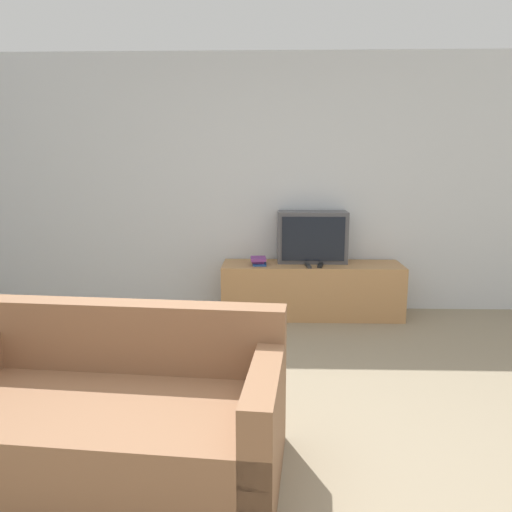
# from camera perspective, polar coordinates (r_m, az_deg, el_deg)

# --- Properties ---
(ground_plane) EXTENTS (14.00, 14.00, 0.00)m
(ground_plane) POSITION_cam_1_polar(r_m,az_deg,el_deg) (2.63, -2.37, -24.81)
(ground_plane) COLOR gray
(wall_back) EXTENTS (9.00, 0.06, 2.60)m
(wall_back) POSITION_cam_1_polar(r_m,az_deg,el_deg) (5.17, -0.10, 8.16)
(wall_back) COLOR silver
(wall_back) RESTS_ON ground_plane
(tv_stand) EXTENTS (1.78, 0.49, 0.53)m
(tv_stand) POSITION_cam_1_polar(r_m,az_deg,el_deg) (5.04, 6.37, -3.86)
(tv_stand) COLOR tan
(tv_stand) RESTS_ON ground_plane
(television) EXTENTS (0.69, 0.29, 0.51)m
(television) POSITION_cam_1_polar(r_m,az_deg,el_deg) (5.04, 6.43, 2.19)
(television) COLOR #4C4C51
(television) RESTS_ON tv_stand
(couch) EXTENTS (1.76, 1.02, 0.78)m
(couch) POSITION_cam_1_polar(r_m,az_deg,el_deg) (2.70, -16.25, -17.53)
(couch) COLOR #8C6042
(couch) RESTS_ON ground_plane
(book_stack) EXTENTS (0.16, 0.22, 0.07)m
(book_stack) POSITION_cam_1_polar(r_m,az_deg,el_deg) (4.91, 0.31, -0.56)
(book_stack) COLOR #23478E
(book_stack) RESTS_ON tv_stand
(remote_on_stand) EXTENTS (0.06, 0.19, 0.02)m
(remote_on_stand) POSITION_cam_1_polar(r_m,az_deg,el_deg) (4.84, 5.95, -1.10)
(remote_on_stand) COLOR #2D2D2D
(remote_on_stand) RESTS_ON tv_stand
(remote_secondary) EXTENTS (0.08, 0.17, 0.02)m
(remote_secondary) POSITION_cam_1_polar(r_m,az_deg,el_deg) (4.86, 7.36, -1.07)
(remote_secondary) COLOR black
(remote_secondary) RESTS_ON tv_stand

